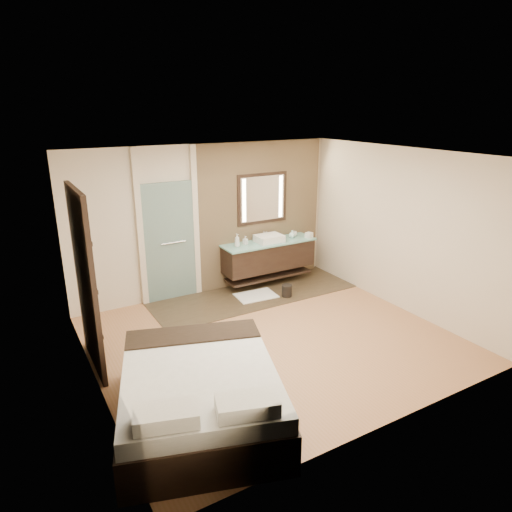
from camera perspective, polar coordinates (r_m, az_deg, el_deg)
floor at (r=6.93m, az=2.06°, el=-10.34°), size 5.00×5.00×0.00m
tile_strip at (r=8.44m, az=-0.24°, el=-4.80°), size 3.80×1.30×0.01m
stone_wall at (r=8.76m, az=0.61°, el=5.34°), size 2.60×0.08×2.70m
vanity at (r=8.73m, az=1.57°, el=0.04°), size 1.85×0.55×0.88m
mirror_unit at (r=8.65m, az=0.80°, el=7.21°), size 1.06×0.04×0.96m
frosted_door at (r=8.05m, az=-10.79°, el=2.32°), size 1.10×0.12×2.70m
shoji_partition at (r=6.17m, az=-20.50°, el=-2.92°), size 0.06×1.20×2.40m
bed at (r=5.23m, az=-6.98°, el=-16.75°), size 2.21×2.48×0.80m
bath_mat at (r=8.34m, az=-0.01°, el=-4.98°), size 0.76×0.55×0.02m
waste_bin at (r=8.32m, az=3.87°, el=-4.38°), size 0.18×0.18×0.23m
tissue_box at (r=8.94m, az=6.63°, el=2.61°), size 0.15×0.15×0.10m
soap_bottle_a at (r=8.30m, az=-2.38°, el=1.98°), size 0.11×0.11×0.24m
soap_bottle_b at (r=8.44m, az=-1.34°, el=1.98°), size 0.09×0.09×0.16m
soap_bottle_c at (r=8.89m, az=4.52°, el=2.76°), size 0.15×0.15×0.15m
cup at (r=9.00m, az=4.76°, el=2.77°), size 0.12×0.12×0.09m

